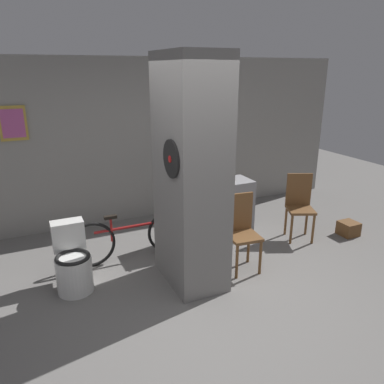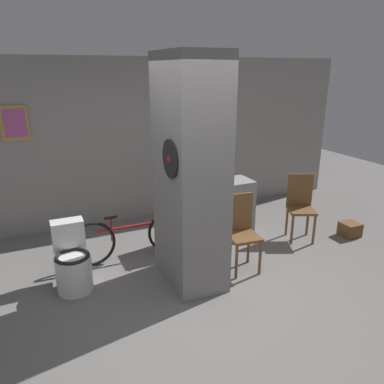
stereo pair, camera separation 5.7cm
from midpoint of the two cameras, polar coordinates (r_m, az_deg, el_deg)
ground_plane at (r=4.27m, az=0.43°, el=-16.22°), size 14.00×14.00×0.00m
wall_back at (r=6.11m, az=-10.17°, el=7.50°), size 8.00×0.09×2.60m
pillar_center at (r=4.15m, az=-0.60°, el=2.64°), size 0.61×0.93×2.60m
counter_shelf at (r=5.48m, az=3.01°, el=-2.95°), size 1.15×0.44×0.87m
toilet at (r=4.54m, az=-18.06°, el=-10.29°), size 0.40×0.56×0.76m
chair_near_pillar at (r=4.69m, az=7.18°, el=-5.62°), size 0.40×0.40×0.97m
chair_by_doorway at (r=5.71m, az=15.79°, el=-1.74°), size 0.49×0.49×0.97m
bicycle at (r=5.02m, az=-9.45°, el=-6.68°), size 1.66×0.42×0.66m
bottle_tall at (r=5.47m, az=5.31°, el=3.03°), size 0.08×0.08×0.31m
floor_crate at (r=6.19m, az=22.48°, el=-5.16°), size 0.26×0.26×0.21m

